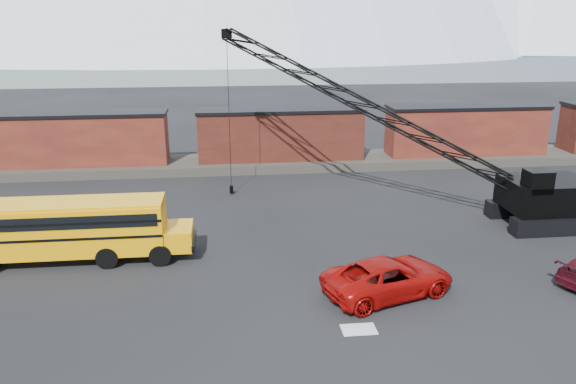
# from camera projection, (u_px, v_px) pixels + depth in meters

# --- Properties ---
(ground) EXTENTS (160.00, 160.00, 0.00)m
(ground) POSITION_uv_depth(u_px,v_px,m) (328.00, 285.00, 26.30)
(ground) COLOR black
(ground) RESTS_ON ground
(gravel_berm) EXTENTS (120.00, 5.00, 0.70)m
(gravel_berm) POSITION_uv_depth(u_px,v_px,m) (281.00, 162.00, 47.05)
(gravel_berm) COLOR #453F38
(gravel_berm) RESTS_ON ground
(boxcar_west_near) EXTENTS (13.70, 3.10, 4.17)m
(boxcar_west_near) POSITION_uv_depth(u_px,v_px,m) (81.00, 139.00, 44.59)
(boxcar_west_near) COLOR #4A1615
(boxcar_west_near) RESTS_ON gravel_berm
(boxcar_mid) EXTENTS (13.70, 3.10, 4.17)m
(boxcar_mid) POSITION_uv_depth(u_px,v_px,m) (281.00, 134.00, 46.33)
(boxcar_mid) COLOR #501E16
(boxcar_mid) RESTS_ON gravel_berm
(boxcar_east_near) EXTENTS (13.70, 3.10, 4.17)m
(boxcar_east_near) POSITION_uv_depth(u_px,v_px,m) (466.00, 130.00, 48.08)
(boxcar_east_near) COLOR #4A1615
(boxcar_east_near) RESTS_ON gravel_berm
(snow_patch) EXTENTS (1.40, 0.90, 0.02)m
(snow_patch) POSITION_uv_depth(u_px,v_px,m) (359.00, 329.00, 22.56)
(snow_patch) COLOR silver
(snow_patch) RESTS_ON ground
(school_bus) EXTENTS (11.65, 2.65, 3.19)m
(school_bus) POSITION_uv_depth(u_px,v_px,m) (72.00, 228.00, 28.45)
(school_bus) COLOR #EA9A04
(school_bus) RESTS_ON ground
(red_pickup) EXTENTS (6.63, 4.57, 1.68)m
(red_pickup) POSITION_uv_depth(u_px,v_px,m) (389.00, 277.00, 25.20)
(red_pickup) COLOR #9E0A07
(red_pickup) RESTS_ON ground
(crawler_crane) EXTENTS (21.88, 10.80, 11.48)m
(crawler_crane) POSITION_uv_depth(u_px,v_px,m) (368.00, 108.00, 34.87)
(crawler_crane) COLOR black
(crawler_crane) RESTS_ON ground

